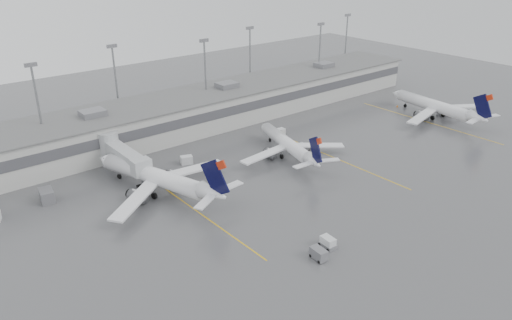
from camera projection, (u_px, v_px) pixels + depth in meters
ground at (367, 231)px, 78.99m from camera, size 260.00×260.00×0.00m
terminal at (176, 115)px, 118.39m from camera, size 152.00×17.00×9.45m
light_masts at (162, 78)px, 119.30m from camera, size 142.40×8.00×20.60m
jet_bridge_right at (118, 153)px, 98.00m from camera, size 4.00×17.20×7.00m
stand_markings at (269, 179)px, 96.00m from camera, size 105.25×40.00×0.01m
jet_mid_left at (159, 177)px, 89.51m from camera, size 26.99×30.72×10.23m
jet_mid_right at (289, 145)px, 105.11m from camera, size 23.17×26.33×8.71m
jet_far_right at (438, 107)px, 127.86m from camera, size 26.97×30.39×9.85m
baggage_tug at (328, 243)px, 74.59m from camera, size 1.92×2.79×1.71m
baggage_cart at (319, 254)px, 71.81m from camera, size 1.70×2.72×1.68m
gse_uld_b at (187, 160)px, 102.40m from camera, size 2.75×2.26×1.67m
gse_uld_c at (280, 132)px, 117.35m from camera, size 2.38×1.70×1.60m
gse_loader at (47, 196)px, 87.55m from camera, size 2.75×3.86×2.22m
cone_b at (165, 171)px, 98.50m from camera, size 0.44×0.44×0.70m
cone_c at (309, 147)px, 110.07m from camera, size 0.42×0.42×0.67m
cone_d at (397, 106)px, 137.24m from camera, size 0.45×0.45×0.71m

